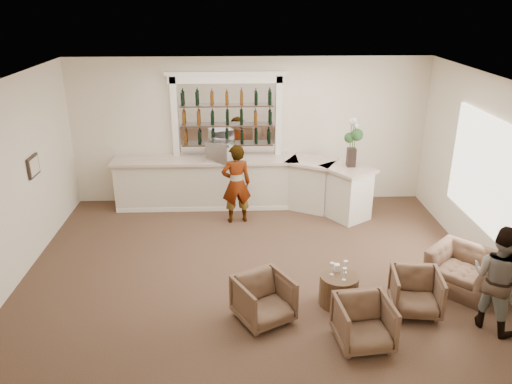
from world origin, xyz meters
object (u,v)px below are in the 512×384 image
Objects in this scene: sommelier at (236,184)px; armchair_right at (416,292)px; armchair_far at (464,271)px; guest at (499,278)px; bar_counter at (243,184)px; armchair_left at (264,299)px; espresso_machine at (220,151)px; armchair_center at (364,323)px; cocktail_table at (339,289)px; flower_vase at (353,139)px.

armchair_right is at bearing 118.47° from sommelier.
armchair_far is (3.71, -2.78, -0.51)m from sommelier.
sommelier is 1.06× the size of guest.
guest reaches higher than bar_counter.
espresso_machine is at bearing 71.32° from armchair_left.
armchair_right is (2.71, -3.37, -0.52)m from sommelier.
armchair_far is at bearing -19.35° from espresso_machine.
bar_counter is 11.36× the size of espresso_machine.
armchair_right is at bearing 30.99° from armchair_center.
sommelier is 2.25× the size of armchair_center.
armchair_left reaches higher than cocktail_table.
guest reaches higher than armchair_center.
armchair_center is 4.58m from flower_vase.
flower_vase is (2.43, 0.20, 0.88)m from sommelier.
armchair_right is (-1.00, 0.39, -0.47)m from guest.
armchair_right is 0.70× the size of flower_vase.
flower_vase is (2.78, -0.49, 0.37)m from espresso_machine.
armchair_right is at bearing 34.17° from guest.
flower_vase is at bearing -16.45° from guest.
bar_counter is at bearing 25.96° from espresso_machine.
armchair_far is 2.06× the size of espresso_machine.
armchair_left is (-3.32, 0.26, -0.45)m from guest.
bar_counter is at bearing 129.76° from armchair_right.
armchair_center is 1.03× the size of armchair_right.
armchair_far is (3.32, 0.72, -0.01)m from armchair_left.
espresso_machine is (-0.50, -0.04, 0.79)m from bar_counter.
armchair_center is at bearing -81.21° from cocktail_table.
sommelier is 2.32× the size of armchair_right.
flower_vase is at bearing 75.80° from cocktail_table.
cocktail_table is 3.56m from sommelier.
sommelier is 3.38× the size of espresso_machine.
sommelier reaches higher than bar_counter.
flower_vase is (2.04, 3.70, 1.38)m from armchair_left.
cocktail_table is 0.58× the size of armchair_far.
armchair_center is at bearing 102.60° from sommelier.
espresso_machine is at bearing 134.76° from armchair_right.
bar_counter is at bearing 166.94° from flower_vase.
bar_counter reaches higher than cocktail_table.
cocktail_table is 1.26m from armchair_left.
bar_counter is 5.51× the size of armchair_far.
flower_vase is at bearing 32.51° from armchair_left.
guest is 2.11× the size of armchair_center.
armchair_center is 0.72× the size of flower_vase.
armchair_far reaches higher than cocktail_table.
flower_vase reaches higher than armchair_left.
armchair_left reaches higher than armchair_right.
armchair_far is 3.54m from flower_vase.
armchair_right is 1.16m from armchair_far.
sommelier is 4.36m from armchair_right.
espresso_machine reaches higher than cocktail_table.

